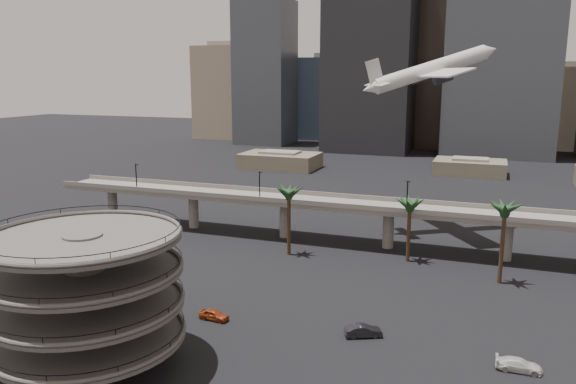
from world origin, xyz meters
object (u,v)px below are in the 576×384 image
(overpass, at_px, (335,207))
(car_c, at_px, (519,365))
(parking_ramp, at_px, (86,288))
(airborne_jet, at_px, (430,70))
(car_b, at_px, (363,331))
(car_a, at_px, (214,315))

(overpass, relative_size, car_c, 25.23)
(overpass, bearing_deg, parking_ramp, -102.43)
(overpass, distance_m, car_c, 54.86)
(parking_ramp, height_order, airborne_jet, airborne_jet)
(car_b, bearing_deg, overpass, -4.69)
(airborne_jet, height_order, car_a, airborne_jet)
(overpass, relative_size, airborne_jet, 4.68)
(parking_ramp, relative_size, car_c, 4.31)
(overpass, bearing_deg, airborne_jet, 46.30)
(car_b, bearing_deg, airborne_jet, -26.03)
(parking_ramp, relative_size, airborne_jet, 0.80)
(parking_ramp, distance_m, airborne_jet, 84.60)
(airborne_jet, bearing_deg, parking_ramp, -145.18)
(overpass, xyz_separation_m, airborne_jet, (15.78, 16.51, 27.53))
(airborne_jet, bearing_deg, overpass, -168.02)
(car_b, height_order, car_c, car_b)
(airborne_jet, relative_size, car_a, 6.33)
(parking_ramp, xyz_separation_m, car_c, (47.17, 16.58, -9.09))
(airborne_jet, distance_m, car_b, 66.10)
(airborne_jet, distance_m, car_a, 71.31)
(parking_ramp, relative_size, car_b, 4.50)
(parking_ramp, height_order, car_c, parking_ramp)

